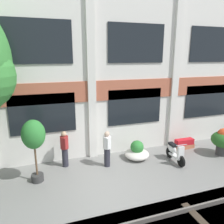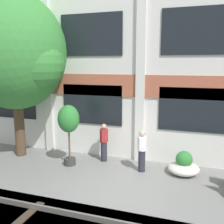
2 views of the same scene
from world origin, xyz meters
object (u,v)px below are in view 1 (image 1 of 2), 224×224
object	(u,v)px
scooter_second_parked	(175,152)
potted_plant_ribbed_drum	(223,140)
potted_plant_wide_bowl	(137,152)
potted_plant_square_trough	(184,144)
resident_watching_tracks	(107,148)
resident_by_doorway	(65,148)
potted_plant_terracotta_small	(34,138)

from	to	relation	value
scooter_second_parked	potted_plant_ribbed_drum	bearing A→B (deg)	87.36
potted_plant_ribbed_drum	scooter_second_parked	bearing A→B (deg)	176.57
potted_plant_wide_bowl	potted_plant_square_trough	bearing A→B (deg)	5.37
potted_plant_wide_bowl	potted_plant_ribbed_drum	size ratio (longest dim) A/B	0.86
potted_plant_square_trough	scooter_second_parked	xyz separation A→B (m)	(-1.28, -1.04, 0.20)
resident_watching_tracks	potted_plant_ribbed_drum	bearing A→B (deg)	1.96
resident_by_doorway	potted_plant_wide_bowl	bearing A→B (deg)	169.66
potted_plant_square_trough	potted_plant_ribbed_drum	world-z (taller)	potted_plant_ribbed_drum
potted_plant_wide_bowl	potted_plant_ribbed_drum	distance (m)	4.17
potted_plant_wide_bowl	potted_plant_ribbed_drum	world-z (taller)	potted_plant_ribbed_drum
potted_plant_ribbed_drum	resident_watching_tracks	bearing A→B (deg)	172.99
resident_by_doorway	potted_plant_ribbed_drum	bearing A→B (deg)	165.49
potted_plant_terracotta_small	potted_plant_ribbed_drum	size ratio (longest dim) A/B	1.84
potted_plant_wide_bowl	resident_by_doorway	size ratio (longest dim) A/B	0.72
potted_plant_terracotta_small	resident_watching_tracks	size ratio (longest dim) A/B	1.54
potted_plant_square_trough	scooter_second_parked	bearing A→B (deg)	-141.09
potted_plant_ribbed_drum	resident_by_doorway	xyz separation A→B (m)	(-7.26, 1.24, 0.09)
potted_plant_square_trough	resident_watching_tracks	distance (m)	4.35
potted_plant_wide_bowl	potted_plant_terracotta_small	size ratio (longest dim) A/B	0.47
potted_plant_wide_bowl	scooter_second_parked	bearing A→B (deg)	-27.55
potted_plant_square_trough	potted_plant_ribbed_drum	size ratio (longest dim) A/B	0.83
potted_plant_wide_bowl	potted_plant_ribbed_drum	xyz separation A→B (m)	(4.04, -0.93, 0.44)
scooter_second_parked	resident_by_doorway	bearing A→B (deg)	-102.21
potted_plant_terracotta_small	potted_plant_ribbed_drum	bearing A→B (deg)	-2.71
scooter_second_parked	resident_by_doorway	world-z (taller)	resident_by_doorway
resident_by_doorway	resident_watching_tracks	world-z (taller)	resident_by_doorway
resident_by_doorway	resident_watching_tracks	xyz separation A→B (m)	(1.71, -0.56, -0.00)
potted_plant_wide_bowl	potted_plant_square_trough	xyz separation A→B (m)	(2.77, 0.26, -0.08)
scooter_second_parked	resident_watching_tracks	distance (m)	3.07
scooter_second_parked	resident_watching_tracks	world-z (taller)	resident_watching_tracks
potted_plant_ribbed_drum	resident_watching_tracks	xyz separation A→B (m)	(-5.55, 0.68, 0.09)
potted_plant_square_trough	scooter_second_parked	world-z (taller)	scooter_second_parked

